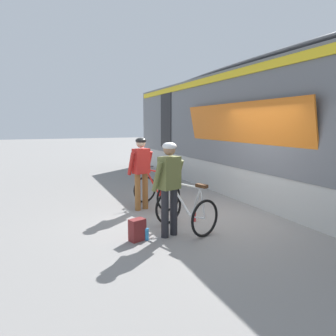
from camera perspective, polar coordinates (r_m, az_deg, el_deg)
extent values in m
plane|color=gray|center=(7.22, 7.29, -8.84)|extent=(80.00, 80.00, 0.00)
cube|color=orange|center=(8.59, 12.76, 5.94)|extent=(0.37, 5.15, 1.68)
cube|color=yellow|center=(7.24, 22.30, 18.05)|extent=(0.04, 19.79, 0.20)
cube|color=black|center=(7.40, 19.60, 8.84)|extent=(0.04, 1.10, 0.80)
cube|color=black|center=(13.16, -0.39, 8.78)|extent=(0.03, 1.10, 2.29)
cylinder|color=#232328|center=(5.82, -0.57, -8.34)|extent=(0.14, 0.14, 0.90)
cylinder|color=#232328|center=(5.96, 1.05, -7.94)|extent=(0.14, 0.14, 0.90)
cube|color=olive|center=(5.72, 0.26, -0.91)|extent=(0.44, 0.35, 0.60)
cylinder|color=olive|center=(5.59, -2.01, -1.64)|extent=(0.17, 0.27, 0.56)
cylinder|color=olive|center=(5.93, 1.88, -1.08)|extent=(0.17, 0.27, 0.56)
sphere|color=#9E7051|center=(5.67, 0.26, 3.39)|extent=(0.22, 0.22, 0.22)
ellipsoid|color=white|center=(5.66, 0.26, 4.00)|extent=(0.33, 0.34, 0.14)
cylinder|color=#935B2D|center=(7.62, -5.55, -4.40)|extent=(0.14, 0.14, 0.90)
cylinder|color=#935B2D|center=(7.74, -4.19, -4.19)|extent=(0.14, 0.14, 0.90)
cube|color=red|center=(7.56, -4.93, 1.27)|extent=(0.43, 0.34, 0.60)
cylinder|color=red|center=(7.46, -6.75, 0.76)|extent=(0.16, 0.27, 0.56)
cylinder|color=red|center=(7.74, -3.50, 1.08)|extent=(0.16, 0.27, 0.56)
sphere|color=beige|center=(7.52, -4.97, 4.52)|extent=(0.22, 0.22, 0.22)
ellipsoid|color=black|center=(7.51, -4.98, 4.98)|extent=(0.32, 0.34, 0.14)
torus|color=black|center=(6.61, 0.11, -7.17)|extent=(0.69, 0.27, 0.71)
torus|color=black|center=(5.91, 6.72, -9.09)|extent=(0.69, 0.27, 0.71)
cylinder|color=white|center=(6.29, 2.26, -5.63)|extent=(0.25, 0.62, 0.63)
cylinder|color=white|center=(6.14, 3.04, -3.09)|extent=(0.31, 0.82, 0.04)
cylinder|color=white|center=(6.00, 5.07, -6.34)|extent=(0.13, 0.27, 0.62)
cylinder|color=white|center=(6.03, 5.45, -8.97)|extent=(0.14, 0.35, 0.08)
cylinder|color=white|center=(5.87, 6.33, -6.40)|extent=(0.07, 0.14, 0.56)
cylinder|color=white|center=(6.52, 0.26, -4.88)|extent=(0.06, 0.09, 0.55)
cylinder|color=black|center=(6.44, 0.40, -2.01)|extent=(0.46, 0.18, 0.02)
cube|color=#4C2D19|center=(5.82, 6.16, -3.25)|extent=(0.17, 0.26, 0.06)
torus|color=black|center=(8.36, -4.22, -3.94)|extent=(0.70, 0.24, 0.71)
torus|color=black|center=(7.55, 0.11, -5.22)|extent=(0.70, 0.24, 0.71)
cylinder|color=red|center=(8.02, -2.82, -2.63)|extent=(0.21, 0.63, 0.63)
cylinder|color=red|center=(7.87, -2.34, -0.60)|extent=(0.26, 0.83, 0.04)
cylinder|color=red|center=(7.68, -0.99, -3.09)|extent=(0.11, 0.27, 0.62)
cylinder|color=red|center=(7.69, -0.72, -5.17)|extent=(0.12, 0.36, 0.08)
cylinder|color=red|center=(7.54, -0.17, -3.10)|extent=(0.06, 0.14, 0.56)
cylinder|color=red|center=(8.28, -4.14, -2.10)|extent=(0.05, 0.09, 0.55)
cylinder|color=black|center=(8.21, -4.07, 0.17)|extent=(0.47, 0.15, 0.02)
cube|color=#4C2D19|center=(7.51, -0.32, -0.64)|extent=(0.16, 0.26, 0.06)
cube|color=maroon|center=(5.76, -5.63, -11.15)|extent=(0.32, 0.26, 0.40)
cylinder|color=red|center=(6.85, 4.84, -8.89)|extent=(0.07, 0.07, 0.19)
cylinder|color=#338CCC|center=(5.80, -3.91, -11.94)|extent=(0.08, 0.08, 0.22)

